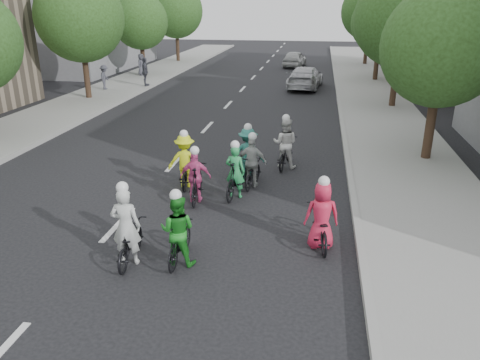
% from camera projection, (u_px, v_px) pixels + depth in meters
% --- Properties ---
extents(ground, '(120.00, 120.00, 0.00)m').
position_uv_depth(ground, '(118.00, 224.00, 12.03)').
color(ground, black).
rests_on(ground, ground).
extents(sidewalk_left, '(4.00, 80.00, 0.15)m').
position_uv_depth(sidewalk_left, '(45.00, 119.00, 22.44)').
color(sidewalk_left, gray).
rests_on(sidewalk_left, ground).
extents(curb_left, '(0.18, 80.00, 0.18)m').
position_uv_depth(curb_left, '(83.00, 120.00, 22.13)').
color(curb_left, '#999993').
rests_on(curb_left, ground).
extents(sidewalk_right, '(4.00, 80.00, 0.15)m').
position_uv_depth(sidewalk_right, '(390.00, 133.00, 19.97)').
color(sidewalk_right, gray).
rests_on(sidewalk_right, ground).
extents(curb_right, '(0.18, 80.00, 0.18)m').
position_uv_depth(curb_right, '(343.00, 131.00, 20.27)').
color(curb_right, '#999993').
rests_on(curb_right, ground).
extents(bldg_sw, '(10.00, 14.00, 8.00)m').
position_uv_depth(bldg_sw, '(68.00, 18.00, 38.84)').
color(bldg_sw, slate).
rests_on(bldg_sw, ground).
extents(tree_l_3, '(4.80, 4.80, 6.93)m').
position_uv_depth(tree_l_3, '(80.00, 18.00, 25.48)').
color(tree_l_3, black).
rests_on(tree_l_3, ground).
extents(tree_l_4, '(4.00, 4.00, 5.97)m').
position_uv_depth(tree_l_4, '(140.00, 22.00, 33.96)').
color(tree_l_4, black).
rests_on(tree_l_4, ground).
extents(tree_l_5, '(4.80, 4.80, 6.93)m').
position_uv_depth(tree_l_5, '(176.00, 11.00, 42.05)').
color(tree_l_5, black).
rests_on(tree_l_5, ground).
extents(tree_r_0, '(4.00, 4.00, 5.97)m').
position_uv_depth(tree_r_0, '(442.00, 47.00, 15.32)').
color(tree_r_0, black).
rests_on(tree_r_0, ground).
extents(tree_r_1, '(4.80, 4.80, 6.93)m').
position_uv_depth(tree_r_1, '(402.00, 19.00, 23.41)').
color(tree_r_1, black).
rests_on(tree_r_1, ground).
extents(tree_r_2, '(4.00, 4.00, 5.97)m').
position_uv_depth(tree_r_2, '(381.00, 23.00, 31.89)').
color(tree_r_2, black).
rests_on(tree_r_2, ground).
extents(tree_r_3, '(4.80, 4.80, 6.93)m').
position_uv_depth(tree_r_3, '(370.00, 11.00, 39.98)').
color(tree_r_3, black).
rests_on(tree_r_3, ground).
extents(cyclist_0, '(0.73, 1.71, 1.90)m').
position_uv_depth(cyclist_0, '(128.00, 236.00, 10.13)').
color(cyclist_0, black).
rests_on(cyclist_0, ground).
extents(cyclist_1, '(0.78, 1.58, 1.74)m').
position_uv_depth(cyclist_1, '(178.00, 235.00, 10.08)').
color(cyclist_1, black).
rests_on(cyclist_1, ground).
extents(cyclist_2, '(1.13, 1.83, 1.79)m').
position_uv_depth(cyclist_2, '(186.00, 165.00, 14.33)').
color(cyclist_2, black).
rests_on(cyclist_2, ground).
extents(cyclist_3, '(0.91, 1.83, 1.65)m').
position_uv_depth(cyclist_3, '(196.00, 180.00, 13.25)').
color(cyclist_3, black).
rests_on(cyclist_3, ground).
extents(cyclist_4, '(0.85, 1.79, 1.76)m').
position_uv_depth(cyclist_4, '(321.00, 222.00, 10.78)').
color(cyclist_4, black).
rests_on(cyclist_4, ground).
extents(cyclist_5, '(0.71, 1.87, 1.71)m').
position_uv_depth(cyclist_5, '(236.00, 176.00, 13.58)').
color(cyclist_5, black).
rests_on(cyclist_5, ground).
extents(cyclist_6, '(0.90, 1.90, 1.86)m').
position_uv_depth(cyclist_6, '(285.00, 148.00, 15.99)').
color(cyclist_6, black).
rests_on(cyclist_6, ground).
extents(cyclist_7, '(1.08, 1.53, 1.80)m').
position_uv_depth(cyclist_7, '(248.00, 156.00, 15.03)').
color(cyclist_7, black).
rests_on(cyclist_7, ground).
extents(cyclist_8, '(0.97, 1.62, 1.73)m').
position_uv_depth(cyclist_8, '(252.00, 168.00, 14.32)').
color(cyclist_8, black).
rests_on(cyclist_8, ground).
extents(follow_car_lead, '(2.46, 4.99, 1.40)m').
position_uv_depth(follow_car_lead, '(305.00, 77.00, 30.48)').
color(follow_car_lead, '#B3B3B8').
rests_on(follow_car_lead, ground).
extents(follow_car_trail, '(2.06, 4.13, 1.35)m').
position_uv_depth(follow_car_trail, '(295.00, 59.00, 40.45)').
color(follow_car_trail, silver).
rests_on(follow_car_trail, ground).
extents(spectator_0, '(0.67, 1.03, 1.50)m').
position_uv_depth(spectator_0, '(105.00, 77.00, 29.25)').
color(spectator_0, '#484854').
rests_on(spectator_0, sidewalk_left).
extents(spectator_1, '(0.79, 1.16, 1.83)m').
position_uv_depth(spectator_1, '(145.00, 72.00, 30.34)').
color(spectator_1, '#454651').
rests_on(spectator_1, sidewalk_left).
extents(spectator_2, '(0.69, 0.88, 1.58)m').
position_uv_depth(spectator_2, '(141.00, 65.00, 34.76)').
color(spectator_2, '#4B4B58').
rests_on(spectator_2, sidewalk_left).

